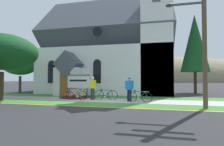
% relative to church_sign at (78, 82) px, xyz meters
% --- Properties ---
extents(ground, '(140.00, 140.00, 0.00)m').
position_rel_church_sign_xyz_m(ground, '(3.01, 0.64, -1.29)').
color(ground, '#2B2B2D').
extents(sidewalk_slab, '(32.00, 2.37, 0.01)m').
position_rel_church_sign_xyz_m(sidewalk_slab, '(1.12, -1.62, -1.29)').
color(sidewalk_slab, '#B7B5AD').
rests_on(sidewalk_slab, ground).
extents(grass_verge, '(32.00, 1.67, 0.01)m').
position_rel_church_sign_xyz_m(grass_verge, '(1.12, -3.64, -1.29)').
color(grass_verge, '#427F33').
rests_on(grass_verge, ground).
extents(church_lawn, '(24.00, 2.29, 0.01)m').
position_rel_church_sign_xyz_m(church_lawn, '(1.12, 0.71, -1.29)').
color(church_lawn, '#427F33').
rests_on(church_lawn, ground).
extents(curb_paint_stripe, '(28.00, 0.16, 0.01)m').
position_rel_church_sign_xyz_m(curb_paint_stripe, '(1.12, -4.62, -1.29)').
color(curb_paint_stripe, yellow).
rests_on(curb_paint_stripe, ground).
extents(church_building, '(14.46, 11.05, 12.73)m').
position_rel_church_sign_xyz_m(church_building, '(1.52, 6.18, 3.39)').
color(church_building, white).
rests_on(church_building, ground).
extents(church_sign, '(2.16, 0.27, 1.94)m').
position_rel_church_sign_xyz_m(church_sign, '(0.00, 0.00, 0.00)').
color(church_sign, slate).
rests_on(church_sign, ground).
extents(flower_bed, '(2.57, 2.57, 0.34)m').
position_rel_church_sign_xyz_m(flower_bed, '(-0.01, -0.58, -1.22)').
color(flower_bed, '#382319').
rests_on(flower_bed, ground).
extents(bicycle_white, '(1.73, 0.15, 0.81)m').
position_rel_church_sign_xyz_m(bicycle_white, '(5.41, -2.06, -0.93)').
color(bicycle_white, black).
rests_on(bicycle_white, ground).
extents(bicycle_blue, '(1.76, 0.23, 0.81)m').
position_rel_church_sign_xyz_m(bicycle_blue, '(2.87, -1.47, -0.91)').
color(bicycle_blue, black).
rests_on(bicycle_blue, ground).
extents(bicycle_yellow, '(1.76, 0.18, 0.81)m').
position_rel_church_sign_xyz_m(bicycle_yellow, '(0.70, -1.91, -0.93)').
color(bicycle_yellow, black).
rests_on(bicycle_yellow, ground).
extents(cyclist_in_yellow_jersey, '(0.60, 0.47, 1.73)m').
position_rel_church_sign_xyz_m(cyclist_in_yellow_jersey, '(1.87, -1.57, -0.27)').
color(cyclist_in_yellow_jersey, '#2D2D33').
rests_on(cyclist_in_yellow_jersey, ground).
extents(cyclist_in_orange_jersey, '(0.63, 0.34, 1.69)m').
position_rel_church_sign_xyz_m(cyclist_in_orange_jersey, '(4.70, -1.87, -0.30)').
color(cyclist_in_orange_jersey, '#191E38').
rests_on(cyclist_in_orange_jersey, ground).
extents(utility_pole, '(3.12, 0.28, 8.17)m').
position_rel_church_sign_xyz_m(utility_pole, '(8.96, -3.81, 3.24)').
color(utility_pole, brown).
rests_on(utility_pole, ground).
extents(roadside_conifer, '(3.03, 3.03, 8.67)m').
position_rel_church_sign_xyz_m(roadside_conifer, '(10.83, 6.62, 4.19)').
color(roadside_conifer, '#3D2D1E').
rests_on(roadside_conifer, ground).
extents(yard_deciduous_tree, '(3.81, 3.81, 4.52)m').
position_rel_church_sign_xyz_m(yard_deciduous_tree, '(-7.76, 2.16, 1.95)').
color(yard_deciduous_tree, '#4C3823').
rests_on(yard_deciduous_tree, ground).
extents(verge_sapling, '(5.01, 5.01, 4.84)m').
position_rel_church_sign_xyz_m(verge_sapling, '(-4.44, -3.54, 2.23)').
color(verge_sapling, '#3D2D1E').
rests_on(verge_sapling, ground).
extents(distant_hill, '(103.35, 42.68, 23.37)m').
position_rel_church_sign_xyz_m(distant_hill, '(7.91, 73.69, -1.29)').
color(distant_hill, '#847A5B').
rests_on(distant_hill, ground).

